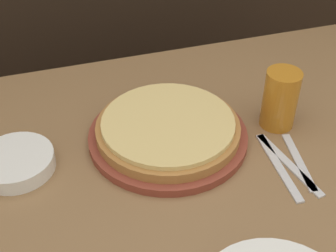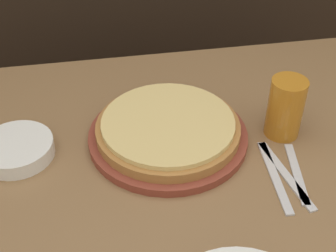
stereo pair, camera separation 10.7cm
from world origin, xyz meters
The scene contains 6 objects.
pizza_on_board centered at (-0.01, 0.14, 0.79)m, with size 0.37×0.37×0.06m.
beer_glass centered at (0.26, 0.12, 0.85)m, with size 0.08×0.08×0.15m.
side_bowl centered at (-0.35, 0.14, 0.78)m, with size 0.16×0.16×0.04m.
fork centered at (0.19, -0.02, 0.77)m, with size 0.03×0.22×0.00m.
dinner_knife centered at (0.22, -0.02, 0.77)m, with size 0.05×0.22×0.00m.
spoon centered at (0.24, -0.02, 0.77)m, with size 0.05×0.18×0.00m.
Camera 2 is at (-0.15, -0.68, 1.48)m, focal length 50.00 mm.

